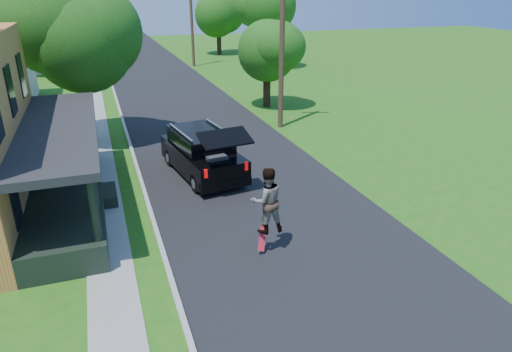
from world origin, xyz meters
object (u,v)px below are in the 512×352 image
object	(u,v)px
skateboarder	(267,200)
tree_right_near	(267,42)
black_suv	(202,153)
utility_pole_near	(282,29)

from	to	relation	value
skateboarder	tree_right_near	world-z (taller)	tree_right_near
black_suv	utility_pole_near	distance (m)	9.29
tree_right_near	utility_pole_near	size ratio (longest dim) A/B	0.60
skateboarder	tree_right_near	distance (m)	18.58
black_suv	skateboarder	world-z (taller)	skateboarder
tree_right_near	skateboarder	bearing A→B (deg)	-110.54
black_suv	tree_right_near	xyz separation A→B (m)	(6.86, 10.53, 3.24)
utility_pole_near	skateboarder	bearing A→B (deg)	-96.98
black_suv	utility_pole_near	world-z (taller)	utility_pole_near
black_suv	tree_right_near	world-z (taller)	tree_right_near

